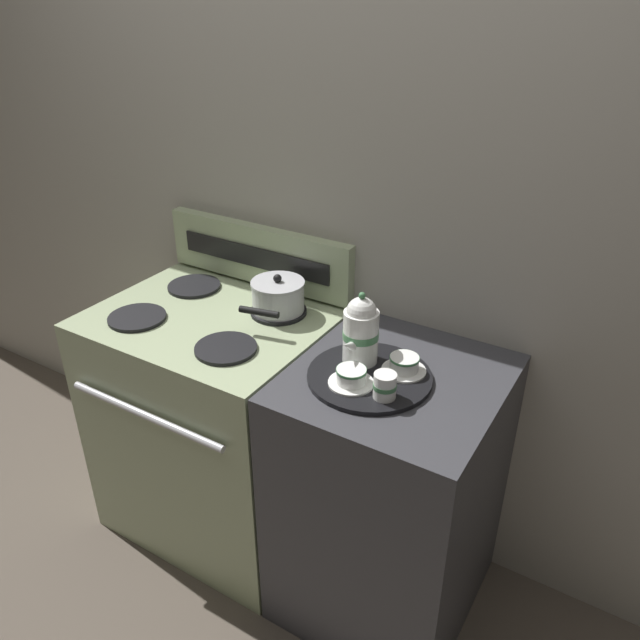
% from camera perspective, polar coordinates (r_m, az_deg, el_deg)
% --- Properties ---
extents(ground_plane, '(6.00, 6.00, 0.00)m').
position_cam_1_polar(ground_plane, '(2.52, -2.83, -19.60)').
color(ground_plane, brown).
extents(wall_back, '(6.00, 0.05, 2.20)m').
position_cam_1_polar(wall_back, '(2.11, 1.58, 7.01)').
color(wall_back, '#9E998E').
rests_on(wall_back, ground).
extents(stove, '(0.78, 0.65, 0.91)m').
position_cam_1_polar(stove, '(2.35, -9.22, -9.23)').
color(stove, '#9EAD84').
rests_on(stove, ground).
extents(control_panel, '(0.76, 0.05, 0.21)m').
position_cam_1_polar(control_panel, '(2.26, -5.67, 5.98)').
color(control_panel, '#9EAD84').
rests_on(control_panel, stove).
extents(side_counter, '(0.59, 0.62, 0.89)m').
position_cam_1_polar(side_counter, '(2.06, 6.33, -15.52)').
color(side_counter, '#38383D').
rests_on(side_counter, ground).
extents(saucepan, '(0.19, 0.26, 0.13)m').
position_cam_1_polar(saucepan, '(2.07, -3.89, 2.21)').
color(saucepan, '#B7B7BC').
rests_on(saucepan, stove).
extents(serving_tray, '(0.35, 0.35, 0.01)m').
position_cam_1_polar(serving_tray, '(1.76, 4.55, -5.15)').
color(serving_tray, black).
rests_on(serving_tray, side_counter).
extents(teapot, '(0.10, 0.17, 0.22)m').
position_cam_1_polar(teapot, '(1.76, 3.76, -0.94)').
color(teapot, white).
rests_on(teapot, serving_tray).
extents(teacup_left, '(0.13, 0.13, 0.05)m').
position_cam_1_polar(teacup_left, '(1.70, 2.87, -5.19)').
color(teacup_left, white).
rests_on(teacup_left, serving_tray).
extents(teacup_right, '(0.13, 0.13, 0.05)m').
position_cam_1_polar(teacup_right, '(1.77, 7.70, -4.03)').
color(teacup_right, white).
rests_on(teacup_right, serving_tray).
extents(creamer_jug, '(0.06, 0.06, 0.07)m').
position_cam_1_polar(creamer_jug, '(1.65, 5.95, -5.99)').
color(creamer_jug, white).
rests_on(creamer_jug, serving_tray).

